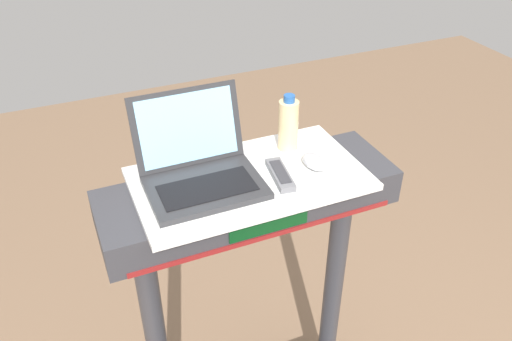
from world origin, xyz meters
TOP-DOWN VIEW (x-y plane):
  - desk_board at (0.00, 0.70)m, footprint 0.68×0.38m
  - laptop at (-0.14, 0.73)m, footprint 0.32×0.29m
  - computer_mouse at (0.20, 0.67)m, footprint 0.06×0.10m
  - water_bottle at (0.17, 0.80)m, footprint 0.06×0.06m
  - tv_remote at (0.08, 0.66)m, footprint 0.07×0.16m

SIDE VIEW (x-z plane):
  - desk_board at x=0.00m, z-range 1.17..1.19m
  - tv_remote at x=0.08m, z-range 1.19..1.21m
  - computer_mouse at x=0.20m, z-range 1.19..1.23m
  - laptop at x=-0.14m, z-range 1.12..1.36m
  - water_bottle at x=0.17m, z-range 1.18..1.37m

